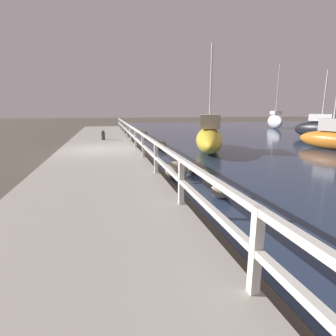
% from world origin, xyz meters
% --- Properties ---
extents(ground_plane, '(120.00, 120.00, 0.00)m').
position_xyz_m(ground_plane, '(0.00, 0.00, 0.00)').
color(ground_plane, '#4C473D').
extents(dock_walkway, '(3.74, 36.00, 0.30)m').
position_xyz_m(dock_walkway, '(0.00, 0.00, 0.15)').
color(dock_walkway, '#9E998E').
rests_on(dock_walkway, ground).
extents(railing, '(0.10, 32.50, 0.94)m').
position_xyz_m(railing, '(1.77, -0.00, 0.94)').
color(railing, silver).
rests_on(railing, dock_walkway).
extents(boulder_mid_strip, '(0.63, 0.57, 0.47)m').
position_xyz_m(boulder_mid_strip, '(3.32, 1.29, 0.24)').
color(boulder_mid_strip, '#666056').
rests_on(boulder_mid_strip, ground).
extents(boulder_water_edge, '(0.58, 0.52, 0.43)m').
position_xyz_m(boulder_water_edge, '(3.30, -4.59, 0.22)').
color(boulder_water_edge, gray).
rests_on(boulder_water_edge, ground).
extents(boulder_upstream, '(0.74, 0.66, 0.55)m').
position_xyz_m(boulder_upstream, '(2.50, -5.06, 0.28)').
color(boulder_upstream, gray).
rests_on(boulder_upstream, ground).
extents(boulder_near_dock, '(0.53, 0.48, 0.40)m').
position_xyz_m(boulder_near_dock, '(3.09, -7.17, 0.20)').
color(boulder_near_dock, gray).
rests_on(boulder_near_dock, ground).
extents(boulder_far_strip, '(0.57, 0.51, 0.42)m').
position_xyz_m(boulder_far_strip, '(3.47, 9.01, 0.21)').
color(boulder_far_strip, gray).
rests_on(boulder_far_strip, ground).
extents(mooring_bollard, '(0.22, 0.22, 0.58)m').
position_xyz_m(mooring_bollard, '(0.18, 4.00, 0.59)').
color(mooring_bollard, '#333338').
rests_on(mooring_bollard, dock_walkway).
extents(sailboat_black, '(2.35, 4.05, 4.88)m').
position_xyz_m(sailboat_black, '(15.75, 3.39, 0.77)').
color(sailboat_black, black).
rests_on(sailboat_black, water_surface).
extents(sailboat_yellow, '(3.16, 5.59, 5.29)m').
position_xyz_m(sailboat_yellow, '(5.59, -0.12, 0.75)').
color(sailboat_yellow, gold).
rests_on(sailboat_yellow, water_surface).
extents(sailboat_white, '(2.48, 4.66, 7.27)m').
position_xyz_m(sailboat_white, '(19.74, 14.54, 0.89)').
color(sailboat_white, white).
rests_on(sailboat_white, water_surface).
extents(sailboat_orange, '(2.01, 3.80, 4.68)m').
position_xyz_m(sailboat_orange, '(12.47, -0.92, 0.64)').
color(sailboat_orange, orange).
rests_on(sailboat_orange, water_surface).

